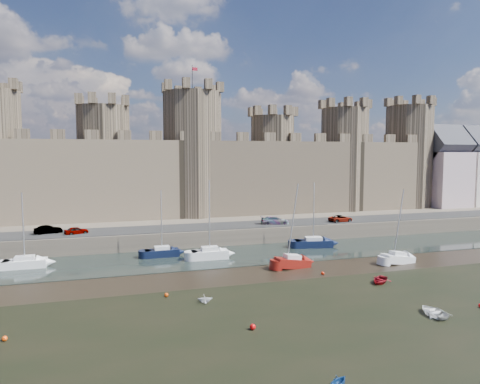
{
  "coord_description": "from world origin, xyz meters",
  "views": [
    {
      "loc": [
        -12.67,
        -31.91,
        13.95
      ],
      "look_at": [
        3.46,
        22.0,
        9.04
      ],
      "focal_mm": 32.0,
      "sensor_mm": 36.0,
      "label": 1
    }
  ],
  "objects_px": {
    "car_2": "(275,220)",
    "sailboat_1": "(162,252)",
    "car_0": "(76,231)",
    "car_3": "(341,219)",
    "dinghy_1": "(338,382)",
    "sailboat_5": "(398,258)",
    "sailboat_0": "(25,262)",
    "car_1": "(48,230)",
    "sailboat_3": "(313,243)",
    "sailboat_2": "(210,253)",
    "sailboat_4": "(292,262)"
  },
  "relations": [
    {
      "from": "car_2",
      "to": "car_3",
      "type": "xyz_separation_m",
      "value": [
        11.68,
        -0.89,
        -0.08
      ]
    },
    {
      "from": "car_0",
      "to": "sailboat_0",
      "type": "relative_size",
      "value": 0.35
    },
    {
      "from": "car_2",
      "to": "car_3",
      "type": "relative_size",
      "value": 1.09
    },
    {
      "from": "sailboat_1",
      "to": "sailboat_5",
      "type": "xyz_separation_m",
      "value": [
        28.77,
        -12.01,
        -0.04
      ]
    },
    {
      "from": "sailboat_3",
      "to": "sailboat_5",
      "type": "distance_m",
      "value": 13.15
    },
    {
      "from": "car_2",
      "to": "sailboat_4",
      "type": "relative_size",
      "value": 0.44
    },
    {
      "from": "dinghy_1",
      "to": "sailboat_5",
      "type": "bearing_deg",
      "value": -71.35
    },
    {
      "from": "car_1",
      "to": "sailboat_0",
      "type": "relative_size",
      "value": 0.41
    },
    {
      "from": "sailboat_3",
      "to": "sailboat_5",
      "type": "height_order",
      "value": "sailboat_3"
    },
    {
      "from": "sailboat_5",
      "to": "car_3",
      "type": "bearing_deg",
      "value": 76.71
    },
    {
      "from": "car_1",
      "to": "sailboat_5",
      "type": "relative_size",
      "value": 0.4
    },
    {
      "from": "car_2",
      "to": "sailboat_3",
      "type": "height_order",
      "value": "sailboat_3"
    },
    {
      "from": "car_2",
      "to": "sailboat_4",
      "type": "bearing_deg",
      "value": 176.35
    },
    {
      "from": "sailboat_5",
      "to": "car_2",
      "type": "bearing_deg",
      "value": 109.98
    },
    {
      "from": "car_0",
      "to": "dinghy_1",
      "type": "bearing_deg",
      "value": -177.3
    },
    {
      "from": "car_3",
      "to": "car_1",
      "type": "bearing_deg",
      "value": 79.73
    },
    {
      "from": "sailboat_1",
      "to": "dinghy_1",
      "type": "bearing_deg",
      "value": -80.8
    },
    {
      "from": "sailboat_0",
      "to": "sailboat_4",
      "type": "relative_size",
      "value": 0.89
    },
    {
      "from": "sailboat_1",
      "to": "sailboat_5",
      "type": "height_order",
      "value": "sailboat_5"
    },
    {
      "from": "sailboat_5",
      "to": "sailboat_0",
      "type": "bearing_deg",
      "value": 159.97
    },
    {
      "from": "car_3",
      "to": "sailboat_0",
      "type": "relative_size",
      "value": 0.45
    },
    {
      "from": "sailboat_0",
      "to": "dinghy_1",
      "type": "relative_size",
      "value": 5.85
    },
    {
      "from": "sailboat_3",
      "to": "car_2",
      "type": "bearing_deg",
      "value": 125.15
    },
    {
      "from": "sailboat_3",
      "to": "car_0",
      "type": "bearing_deg",
      "value": 179.13
    },
    {
      "from": "car_2",
      "to": "car_3",
      "type": "distance_m",
      "value": 11.72
    },
    {
      "from": "car_0",
      "to": "sailboat_5",
      "type": "distance_m",
      "value": 44.49
    },
    {
      "from": "car_3",
      "to": "sailboat_4",
      "type": "height_order",
      "value": "sailboat_4"
    },
    {
      "from": "car_1",
      "to": "sailboat_5",
      "type": "xyz_separation_m",
      "value": [
        44.1,
        -20.46,
        -2.43
      ]
    },
    {
      "from": "car_2",
      "to": "sailboat_1",
      "type": "relative_size",
      "value": 0.51
    },
    {
      "from": "car_0",
      "to": "sailboat_2",
      "type": "relative_size",
      "value": 0.31
    },
    {
      "from": "car_1",
      "to": "sailboat_3",
      "type": "bearing_deg",
      "value": -115.94
    },
    {
      "from": "car_1",
      "to": "dinghy_1",
      "type": "xyz_separation_m",
      "value": [
        21.7,
        -44.8,
        -2.71
      ]
    },
    {
      "from": "sailboat_2",
      "to": "sailboat_5",
      "type": "relative_size",
      "value": 1.1
    },
    {
      "from": "car_1",
      "to": "sailboat_1",
      "type": "bearing_deg",
      "value": -131.6
    },
    {
      "from": "car_0",
      "to": "sailboat_0",
      "type": "distance_m",
      "value": 9.98
    },
    {
      "from": "car_0",
      "to": "sailboat_0",
      "type": "xyz_separation_m",
      "value": [
        -5.43,
        -8.05,
        -2.31
      ]
    },
    {
      "from": "car_0",
      "to": "car_2",
      "type": "distance_m",
      "value": 30.64
    },
    {
      "from": "sailboat_1",
      "to": "dinghy_1",
      "type": "xyz_separation_m",
      "value": [
        6.37,
        -36.36,
        -0.32
      ]
    },
    {
      "from": "car_1",
      "to": "car_3",
      "type": "xyz_separation_m",
      "value": [
        46.26,
        -2.25,
        -0.04
      ]
    },
    {
      "from": "sailboat_3",
      "to": "sailboat_5",
      "type": "bearing_deg",
      "value": -50.29
    },
    {
      "from": "car_1",
      "to": "car_3",
      "type": "bearing_deg",
      "value": -105.54
    },
    {
      "from": "sailboat_5",
      "to": "dinghy_1",
      "type": "xyz_separation_m",
      "value": [
        -22.41,
        -24.34,
        -0.28
      ]
    },
    {
      "from": "sailboat_1",
      "to": "car_0",
      "type": "bearing_deg",
      "value": 147.74
    },
    {
      "from": "sailboat_2",
      "to": "car_3",
      "type": "bearing_deg",
      "value": 22.29
    },
    {
      "from": "car_0",
      "to": "sailboat_0",
      "type": "bearing_deg",
      "value": 126.44
    },
    {
      "from": "car_3",
      "to": "sailboat_4",
      "type": "xyz_separation_m",
      "value": [
        -16.07,
        -16.37,
        -2.33
      ]
    },
    {
      "from": "car_2",
      "to": "dinghy_1",
      "type": "distance_m",
      "value": 45.39
    },
    {
      "from": "car_3",
      "to": "sailboat_1",
      "type": "height_order",
      "value": "sailboat_1"
    },
    {
      "from": "sailboat_0",
      "to": "car_0",
      "type": "bearing_deg",
      "value": 55.16
    },
    {
      "from": "car_3",
      "to": "dinghy_1",
      "type": "bearing_deg",
      "value": 142.51
    }
  ]
}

